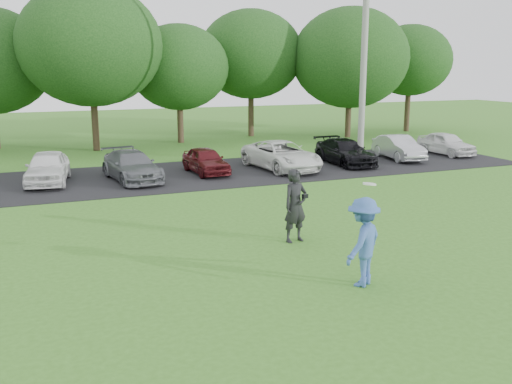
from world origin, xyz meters
TOP-DOWN VIEW (x-y plane):
  - ground at (0.00, 0.00)m, footprint 100.00×100.00m
  - parking_lot at (0.00, 13.00)m, footprint 32.00×6.50m
  - utility_pole at (8.64, 12.33)m, footprint 0.28×0.28m
  - frisbee_player at (0.90, -0.18)m, footprint 1.39×1.25m
  - camera_bystander at (0.92, 3.05)m, footprint 0.77×0.59m
  - parked_cars at (-0.01, 12.94)m, footprint 30.41×4.88m
  - tree_row at (1.51, 22.76)m, footprint 42.39×9.85m

SIDE VIEW (x-z plane):
  - ground at x=0.00m, z-range 0.00..0.00m
  - parking_lot at x=0.00m, z-range 0.00..0.03m
  - parked_cars at x=-0.01m, z-range -0.02..1.22m
  - frisbee_player at x=0.90m, z-range -0.17..2.04m
  - camera_bystander at x=0.92m, z-range 0.00..1.91m
  - tree_row at x=1.51m, z-range 0.59..9.23m
  - utility_pole at x=8.64m, z-range 0.00..10.38m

